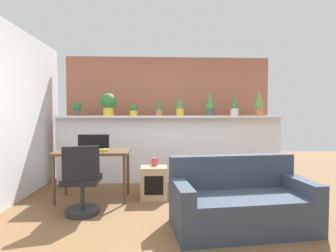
% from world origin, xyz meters
% --- Properties ---
extents(ground_plane, '(12.00, 12.00, 0.00)m').
position_xyz_m(ground_plane, '(0.00, 0.00, 0.00)').
color(ground_plane, brown).
extents(divider_wall, '(4.26, 0.16, 1.24)m').
position_xyz_m(divider_wall, '(0.00, 2.00, 0.62)').
color(divider_wall, silver).
rests_on(divider_wall, ground).
extents(plant_shelf, '(4.26, 0.37, 0.04)m').
position_xyz_m(plant_shelf, '(0.00, 1.96, 1.26)').
color(plant_shelf, silver).
rests_on(plant_shelf, divider_wall).
extents(brick_wall_behind, '(4.26, 0.10, 2.50)m').
position_xyz_m(brick_wall_behind, '(0.00, 2.60, 1.25)').
color(brick_wall_behind, '#AD664C').
rests_on(brick_wall_behind, ground).
extents(potted_plant_0, '(0.18, 0.18, 0.26)m').
position_xyz_m(potted_plant_0, '(-1.73, 1.92, 1.42)').
color(potted_plant_0, '#4C4C51').
rests_on(potted_plant_0, plant_shelf).
extents(potted_plant_1, '(0.31, 0.31, 0.42)m').
position_xyz_m(potted_plant_1, '(-1.16, 1.96, 1.51)').
color(potted_plant_1, gold).
rests_on(potted_plant_1, plant_shelf).
extents(potted_plant_2, '(0.16, 0.16, 0.23)m').
position_xyz_m(potted_plant_2, '(-0.69, 1.96, 1.40)').
color(potted_plant_2, gold).
rests_on(potted_plant_2, plant_shelf).
extents(potted_plant_3, '(0.11, 0.11, 0.35)m').
position_xyz_m(potted_plant_3, '(-0.21, 1.92, 1.45)').
color(potted_plant_3, '#C66B42').
rests_on(potted_plant_3, plant_shelf).
extents(potted_plant_4, '(0.16, 0.16, 0.40)m').
position_xyz_m(potted_plant_4, '(0.19, 1.98, 1.49)').
color(potted_plant_4, gold).
rests_on(potted_plant_4, plant_shelf).
extents(potted_plant_5, '(0.17, 0.17, 0.47)m').
position_xyz_m(potted_plant_5, '(0.75, 1.94, 1.49)').
color(potted_plant_5, '#4C4C51').
rests_on(potted_plant_5, plant_shelf).
extents(potted_plant_6, '(0.15, 0.15, 0.45)m').
position_xyz_m(potted_plant_6, '(1.24, 1.99, 1.47)').
color(potted_plant_6, silver).
rests_on(potted_plant_6, plant_shelf).
extents(potted_plant_7, '(0.16, 0.16, 0.52)m').
position_xyz_m(potted_plant_7, '(1.70, 1.93, 1.52)').
color(potted_plant_7, '#C66B42').
rests_on(potted_plant_7, plant_shelf).
extents(desk, '(1.10, 0.60, 0.75)m').
position_xyz_m(desk, '(-1.23, 0.99, 0.67)').
color(desk, brown).
rests_on(desk, ground).
extents(tv_monitor, '(0.47, 0.04, 0.24)m').
position_xyz_m(tv_monitor, '(-1.24, 1.07, 0.87)').
color(tv_monitor, black).
rests_on(tv_monitor, desk).
extents(office_chair, '(0.49, 0.49, 0.91)m').
position_xyz_m(office_chair, '(-1.23, 0.35, 0.39)').
color(office_chair, '#262628').
rests_on(office_chair, ground).
extents(side_cube_shelf, '(0.40, 0.41, 0.50)m').
position_xyz_m(side_cube_shelf, '(-0.31, 1.01, 0.25)').
color(side_cube_shelf, tan).
rests_on(side_cube_shelf, ground).
extents(vase_on_shelf, '(0.10, 0.10, 0.12)m').
position_xyz_m(vase_on_shelf, '(-0.29, 1.05, 0.56)').
color(vase_on_shelf, '#CC3D47').
rests_on(vase_on_shelf, side_cube_shelf).
extents(book_on_desk, '(0.19, 0.13, 0.04)m').
position_xyz_m(book_on_desk, '(-1.08, 0.91, 0.77)').
color(book_on_desk, gold).
rests_on(book_on_desk, desk).
extents(couch, '(1.63, 0.92, 0.80)m').
position_xyz_m(couch, '(0.70, -0.10, 0.28)').
color(couch, '#333D4C').
rests_on(couch, ground).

